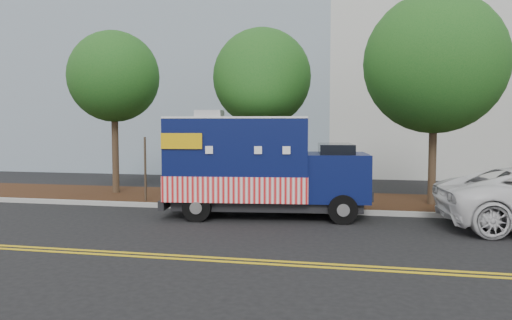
# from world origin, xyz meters

# --- Properties ---
(ground) EXTENTS (120.00, 120.00, 0.00)m
(ground) POSITION_xyz_m (0.00, 0.00, 0.00)
(ground) COLOR black
(ground) RESTS_ON ground
(curb) EXTENTS (120.00, 0.18, 0.15)m
(curb) POSITION_xyz_m (0.00, 1.40, 0.07)
(curb) COLOR #9E9E99
(curb) RESTS_ON ground
(mulch_strip) EXTENTS (120.00, 4.00, 0.15)m
(mulch_strip) POSITION_xyz_m (0.00, 3.50, 0.07)
(mulch_strip) COLOR #331E0E
(mulch_strip) RESTS_ON ground
(centerline_near) EXTENTS (120.00, 0.10, 0.01)m
(centerline_near) POSITION_xyz_m (0.00, -4.45, 0.01)
(centerline_near) COLOR gold
(centerline_near) RESTS_ON ground
(centerline_far) EXTENTS (120.00, 0.10, 0.01)m
(centerline_far) POSITION_xyz_m (0.00, -4.70, 0.01)
(centerline_far) COLOR gold
(centerline_far) RESTS_ON ground
(tree_a) EXTENTS (3.53, 3.53, 6.47)m
(tree_a) POSITION_xyz_m (-5.84, 3.59, 4.68)
(tree_a) COLOR #38281C
(tree_a) RESTS_ON ground
(tree_b) EXTENTS (3.61, 3.61, 6.37)m
(tree_b) POSITION_xyz_m (0.02, 3.73, 4.55)
(tree_b) COLOR #38281C
(tree_b) RESTS_ON ground
(tree_c) EXTENTS (4.66, 4.66, 7.19)m
(tree_c) POSITION_xyz_m (5.98, 3.11, 4.85)
(tree_c) COLOR #38281C
(tree_c) RESTS_ON ground
(sign_post) EXTENTS (0.06, 0.06, 2.40)m
(sign_post) POSITION_xyz_m (-3.73, 1.70, 1.20)
(sign_post) COLOR #473828
(sign_post) RESTS_ON ground
(food_truck) EXTENTS (6.42, 3.02, 3.27)m
(food_truck) POSITION_xyz_m (0.48, 0.51, 1.48)
(food_truck) COLOR black
(food_truck) RESTS_ON ground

